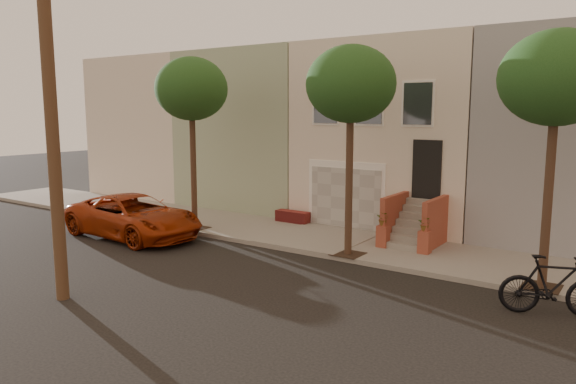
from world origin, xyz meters
The scene contains 8 objects.
ground centered at (0.00, 0.00, 0.00)m, with size 90.00×90.00×0.00m, color black.
sidewalk centered at (0.00, 5.35, 0.07)m, with size 40.00×3.70×0.15m, color gray.
house_row centered at (0.00, 11.19, 3.64)m, with size 33.10×11.70×7.00m.
tree_left centered at (-5.50, 3.90, 5.26)m, with size 2.70×2.57×6.30m.
tree_mid centered at (1.00, 3.90, 5.26)m, with size 2.70×2.57×6.30m.
tree_right centered at (6.50, 3.90, 5.26)m, with size 2.70×2.57×6.30m.
pickup_truck centered at (-6.72, 2.05, 0.76)m, with size 2.53×5.49×1.53m, color #9C2C09.
motorcycle centered at (6.97, 2.38, 0.69)m, with size 0.65×2.29×1.37m, color black.
Camera 1 is at (8.71, -10.49, 4.56)m, focal length 33.82 mm.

